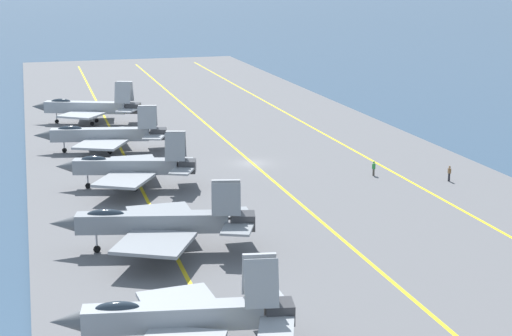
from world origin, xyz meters
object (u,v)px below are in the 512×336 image
(parked_jet_fifth, at_px, (88,107))
(crew_green_vest, at_px, (374,168))
(parked_jet_fourth, at_px, (104,135))
(crew_brown_vest, at_px, (449,173))
(parked_jet_nearest, at_px, (180,316))
(parked_jet_third, at_px, (130,167))
(parked_jet_second, at_px, (158,223))

(parked_jet_fifth, xyz_separation_m, crew_green_vest, (-40.06, -28.82, -1.62))
(parked_jet_fourth, distance_m, crew_brown_vest, 43.53)
(parked_jet_fifth, bearing_deg, parked_jet_nearest, 179.71)
(parked_jet_third, relative_size, parked_jet_fifth, 0.90)
(parked_jet_third, height_order, crew_green_vest, parked_jet_third)
(parked_jet_nearest, xyz_separation_m, parked_jet_fourth, (55.69, -0.79, 0.10))
(parked_jet_second, relative_size, crew_green_vest, 10.05)
(parked_jet_fourth, bearing_deg, parked_jet_second, -178.94)
(parked_jet_nearest, bearing_deg, parked_jet_second, -4.87)
(parked_jet_third, xyz_separation_m, parked_jet_fifth, (37.56, 1.36, 0.12))
(crew_brown_vest, bearing_deg, parked_jet_nearest, 130.07)
(parked_jet_nearest, bearing_deg, parked_jet_third, -2.67)
(parked_jet_third, height_order, crew_brown_vest, parked_jet_third)
(parked_jet_third, distance_m, parked_jet_fourth, 18.11)
(parked_jet_third, bearing_deg, parked_jet_nearest, 177.33)
(parked_jet_nearest, distance_m, parked_jet_third, 37.64)
(parked_jet_fifth, bearing_deg, crew_green_vest, -144.27)
(parked_jet_second, bearing_deg, parked_jet_fifth, 1.10)
(parked_jet_nearest, height_order, parked_jet_fourth, parked_jet_nearest)
(parked_jet_second, bearing_deg, parked_jet_nearest, 175.13)
(parked_jet_second, height_order, parked_jet_third, parked_jet_third)
(parked_jet_nearest, distance_m, parked_jet_second, 17.58)
(parked_jet_nearest, relative_size, crew_green_vest, 8.90)
(parked_jet_second, distance_m, parked_jet_fourth, 38.18)
(crew_green_vest, xyz_separation_m, crew_brown_vest, (-4.58, -7.08, 0.04))
(parked_jet_third, distance_m, crew_green_vest, 27.61)
(parked_jet_fifth, bearing_deg, parked_jet_second, -178.90)
(parked_jet_nearest, distance_m, crew_brown_vest, 47.42)
(parked_jet_nearest, xyz_separation_m, crew_brown_vest, (30.52, -36.28, -1.22))
(parked_jet_fourth, bearing_deg, parked_jet_fifth, 1.18)
(parked_jet_fifth, bearing_deg, parked_jet_fourth, -178.82)
(parked_jet_fifth, relative_size, crew_green_vest, 9.86)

